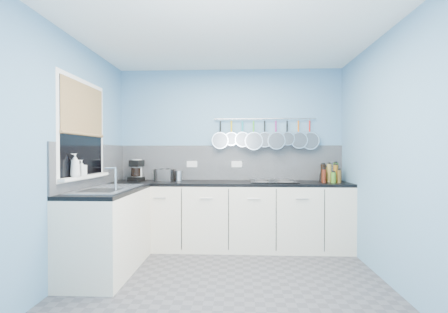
# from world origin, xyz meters

# --- Properties ---
(floor) EXTENTS (3.20, 3.00, 0.02)m
(floor) POSITION_xyz_m (0.00, 0.00, -0.01)
(floor) COLOR #47474C
(floor) RESTS_ON ground
(ceiling) EXTENTS (3.20, 3.00, 0.02)m
(ceiling) POSITION_xyz_m (0.00, 0.00, 2.51)
(ceiling) COLOR white
(ceiling) RESTS_ON ground
(wall_back) EXTENTS (3.20, 0.02, 2.50)m
(wall_back) POSITION_xyz_m (0.00, 1.51, 1.25)
(wall_back) COLOR #5A89AE
(wall_back) RESTS_ON ground
(wall_front) EXTENTS (3.20, 0.02, 2.50)m
(wall_front) POSITION_xyz_m (0.00, -1.51, 1.25)
(wall_front) COLOR #5A89AE
(wall_front) RESTS_ON ground
(wall_left) EXTENTS (0.02, 3.00, 2.50)m
(wall_left) POSITION_xyz_m (-1.61, 0.00, 1.25)
(wall_left) COLOR #5A89AE
(wall_left) RESTS_ON ground
(wall_right) EXTENTS (0.02, 3.00, 2.50)m
(wall_right) POSITION_xyz_m (1.61, 0.00, 1.25)
(wall_right) COLOR #5A89AE
(wall_right) RESTS_ON ground
(backsplash_back) EXTENTS (3.20, 0.02, 0.50)m
(backsplash_back) POSITION_xyz_m (0.00, 1.49, 1.15)
(backsplash_back) COLOR gray
(backsplash_back) RESTS_ON wall_back
(backsplash_left) EXTENTS (0.02, 1.80, 0.50)m
(backsplash_left) POSITION_xyz_m (-1.59, 0.60, 1.15)
(backsplash_left) COLOR gray
(backsplash_left) RESTS_ON wall_left
(cabinet_run_back) EXTENTS (3.20, 0.60, 0.86)m
(cabinet_run_back) POSITION_xyz_m (0.00, 1.20, 0.43)
(cabinet_run_back) COLOR beige
(cabinet_run_back) RESTS_ON ground
(worktop_back) EXTENTS (3.20, 0.60, 0.04)m
(worktop_back) POSITION_xyz_m (0.00, 1.20, 0.88)
(worktop_back) COLOR black
(worktop_back) RESTS_ON cabinet_run_back
(cabinet_run_left) EXTENTS (0.60, 1.20, 0.86)m
(cabinet_run_left) POSITION_xyz_m (-1.30, 0.30, 0.43)
(cabinet_run_left) COLOR beige
(cabinet_run_left) RESTS_ON ground
(worktop_left) EXTENTS (0.60, 1.20, 0.04)m
(worktop_left) POSITION_xyz_m (-1.30, 0.30, 0.88)
(worktop_left) COLOR black
(worktop_left) RESTS_ON cabinet_run_left
(window_frame) EXTENTS (0.01, 1.00, 1.10)m
(window_frame) POSITION_xyz_m (-1.58, 0.30, 1.55)
(window_frame) COLOR white
(window_frame) RESTS_ON wall_left
(window_glass) EXTENTS (0.01, 0.90, 1.00)m
(window_glass) POSITION_xyz_m (-1.57, 0.30, 1.55)
(window_glass) COLOR black
(window_glass) RESTS_ON wall_left
(bamboo_blind) EXTENTS (0.01, 0.90, 0.55)m
(bamboo_blind) POSITION_xyz_m (-1.56, 0.30, 1.77)
(bamboo_blind) COLOR #A28249
(bamboo_blind) RESTS_ON wall_left
(window_sill) EXTENTS (0.10, 0.98, 0.03)m
(window_sill) POSITION_xyz_m (-1.55, 0.30, 1.04)
(window_sill) COLOR white
(window_sill) RESTS_ON wall_left
(sink_unit) EXTENTS (0.50, 0.95, 0.01)m
(sink_unit) POSITION_xyz_m (-1.30, 0.30, 0.90)
(sink_unit) COLOR silver
(sink_unit) RESTS_ON worktop_left
(mixer_tap) EXTENTS (0.12, 0.08, 0.26)m
(mixer_tap) POSITION_xyz_m (-1.14, 0.12, 1.03)
(mixer_tap) COLOR silver
(mixer_tap) RESTS_ON worktop_left
(socket_left) EXTENTS (0.15, 0.01, 0.09)m
(socket_left) POSITION_xyz_m (-0.55, 1.48, 1.13)
(socket_left) COLOR white
(socket_left) RESTS_ON backsplash_back
(socket_right) EXTENTS (0.15, 0.01, 0.09)m
(socket_right) POSITION_xyz_m (0.10, 1.48, 1.13)
(socket_right) COLOR white
(socket_right) RESTS_ON backsplash_back
(pot_rail) EXTENTS (1.45, 0.02, 0.02)m
(pot_rail) POSITION_xyz_m (0.50, 1.45, 1.78)
(pot_rail) COLOR silver
(pot_rail) RESTS_ON wall_back
(soap_bottle_a) EXTENTS (0.12, 0.12, 0.24)m
(soap_bottle_a) POSITION_xyz_m (-1.53, 0.05, 1.17)
(soap_bottle_a) COLOR white
(soap_bottle_a) RESTS_ON window_sill
(soap_bottle_b) EXTENTS (0.10, 0.10, 0.17)m
(soap_bottle_b) POSITION_xyz_m (-1.53, 0.18, 1.14)
(soap_bottle_b) COLOR white
(soap_bottle_b) RESTS_ON window_sill
(paper_towel) EXTENTS (0.15, 0.15, 0.30)m
(paper_towel) POSITION_xyz_m (-1.30, 1.29, 1.05)
(paper_towel) COLOR white
(paper_towel) RESTS_ON worktop_back
(coffee_maker) EXTENTS (0.21, 0.22, 0.29)m
(coffee_maker) POSITION_xyz_m (-1.30, 1.25, 1.05)
(coffee_maker) COLOR black
(coffee_maker) RESTS_ON worktop_back
(toaster) EXTENTS (0.28, 0.21, 0.16)m
(toaster) POSITION_xyz_m (-0.91, 1.28, 0.98)
(toaster) COLOR silver
(toaster) RESTS_ON worktop_back
(canister) EXTENTS (0.12, 0.12, 0.14)m
(canister) POSITION_xyz_m (-0.71, 1.30, 0.97)
(canister) COLOR silver
(canister) RESTS_ON worktop_back
(hob) EXTENTS (0.62, 0.55, 0.01)m
(hob) POSITION_xyz_m (0.59, 1.23, 0.91)
(hob) COLOR black
(hob) RESTS_ON worktop_back
(pan_0) EXTENTS (0.24, 0.07, 0.43)m
(pan_0) POSITION_xyz_m (-0.13, 1.44, 1.56)
(pan_0) COLOR silver
(pan_0) RESTS_ON pot_rail
(pan_1) EXTENTS (0.19, 0.05, 0.38)m
(pan_1) POSITION_xyz_m (0.02, 1.44, 1.59)
(pan_1) COLOR silver
(pan_1) RESTS_ON pot_rail
(pan_2) EXTENTS (0.22, 0.10, 0.41)m
(pan_2) POSITION_xyz_m (0.18, 1.44, 1.58)
(pan_2) COLOR silver
(pan_2) RESTS_ON pot_rail
(pan_3) EXTENTS (0.26, 0.11, 0.45)m
(pan_3) POSITION_xyz_m (0.34, 1.44, 1.56)
(pan_3) COLOR silver
(pan_3) RESTS_ON pot_rail
(pan_4) EXTENTS (0.22, 0.08, 0.41)m
(pan_4) POSITION_xyz_m (0.50, 1.44, 1.57)
(pan_4) COLOR silver
(pan_4) RESTS_ON pot_rail
(pan_5) EXTENTS (0.25, 0.11, 0.44)m
(pan_5) POSITION_xyz_m (0.66, 1.44, 1.56)
(pan_5) COLOR silver
(pan_5) RESTS_ON pot_rail
(pan_6) EXTENTS (0.20, 0.10, 0.39)m
(pan_6) POSITION_xyz_m (0.82, 1.44, 1.59)
(pan_6) COLOR silver
(pan_6) RESTS_ON pot_rail
(pan_7) EXTENTS (0.24, 0.09, 0.43)m
(pan_7) POSITION_xyz_m (0.98, 1.44, 1.56)
(pan_7) COLOR silver
(pan_7) RESTS_ON pot_rail
(pan_8) EXTENTS (0.25, 0.08, 0.44)m
(pan_8) POSITION_xyz_m (1.14, 1.44, 1.56)
(pan_8) COLOR silver
(pan_8) RESTS_ON pot_rail
(condiment_0) EXTENTS (0.07, 0.07, 0.26)m
(condiment_0) POSITION_xyz_m (1.46, 1.30, 1.03)
(condiment_0) COLOR #265919
(condiment_0) RESTS_ON worktop_back
(condiment_1) EXTENTS (0.05, 0.05, 0.19)m
(condiment_1) POSITION_xyz_m (1.34, 1.34, 1.00)
(condiment_1) COLOR brown
(condiment_1) RESTS_ON worktop_back
(condiment_2) EXTENTS (0.05, 0.05, 0.10)m
(condiment_2) POSITION_xyz_m (1.26, 1.30, 0.95)
(condiment_2) COLOR black
(condiment_2) RESTS_ON worktop_back
(condiment_3) EXTENTS (0.06, 0.06, 0.23)m
(condiment_3) POSITION_xyz_m (1.44, 1.23, 1.01)
(condiment_3) COLOR #8C5914
(condiment_3) RESTS_ON worktop_back
(condiment_4) EXTENTS (0.06, 0.06, 0.24)m
(condiment_4) POSITION_xyz_m (1.35, 1.22, 1.02)
(condiment_4) COLOR olive
(condiment_4) RESTS_ON worktop_back
(condiment_5) EXTENTS (0.07, 0.07, 0.24)m
(condiment_5) POSITION_xyz_m (1.27, 1.21, 1.02)
(condiment_5) COLOR black
(condiment_5) RESTS_ON worktop_back
(condiment_6) EXTENTS (0.06, 0.06, 0.17)m
(condiment_6) POSITION_xyz_m (1.45, 1.13, 0.98)
(condiment_6) COLOR brown
(condiment_6) RESTS_ON worktop_back
(condiment_7) EXTENTS (0.07, 0.07, 0.14)m
(condiment_7) POSITION_xyz_m (1.37, 1.12, 0.97)
(condiment_7) COLOR #3F721E
(condiment_7) RESTS_ON worktop_back
(condiment_8) EXTENTS (0.06, 0.06, 0.18)m
(condiment_8) POSITION_xyz_m (1.26, 1.14, 0.99)
(condiment_8) COLOR #4C190C
(condiment_8) RESTS_ON worktop_back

